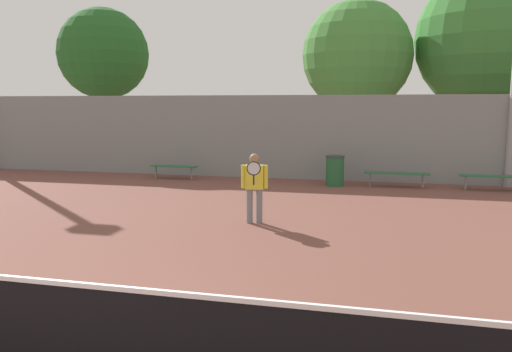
{
  "coord_description": "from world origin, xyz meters",
  "views": [
    {
      "loc": [
        3.1,
        -4.09,
        2.66
      ],
      "look_at": [
        0.25,
        7.77,
        0.9
      ],
      "focal_mm": 35.0,
      "sensor_mm": 36.0,
      "label": 1
    }
  ],
  "objects_px": {
    "tennis_player": "(254,184)",
    "tree_green_broad": "(490,40)",
    "bench_courtside_near": "(396,174)",
    "tree_green_tall": "(357,56)",
    "bench_adjacent_court": "(493,177)",
    "trash_bin": "(335,171)",
    "tennis_net": "(49,324)",
    "bench_courtside_far": "(173,167)",
    "tree_dark_dense": "(103,54)"
  },
  "relations": [
    {
      "from": "bench_courtside_near",
      "to": "bench_adjacent_court",
      "type": "bearing_deg",
      "value": -0.0
    },
    {
      "from": "bench_courtside_near",
      "to": "tree_green_broad",
      "type": "bearing_deg",
      "value": 60.51
    },
    {
      "from": "tennis_net",
      "to": "bench_courtside_near",
      "type": "height_order",
      "value": "tennis_net"
    },
    {
      "from": "bench_courtside_far",
      "to": "tree_dark_dense",
      "type": "distance_m",
      "value": 9.28
    },
    {
      "from": "tree_dark_dense",
      "to": "tennis_net",
      "type": "bearing_deg",
      "value": -61.61
    },
    {
      "from": "tennis_net",
      "to": "tree_green_broad",
      "type": "height_order",
      "value": "tree_green_broad"
    },
    {
      "from": "tennis_net",
      "to": "tree_green_tall",
      "type": "height_order",
      "value": "tree_green_tall"
    },
    {
      "from": "tree_dark_dense",
      "to": "bench_adjacent_court",
      "type": "bearing_deg",
      "value": -18.78
    },
    {
      "from": "bench_courtside_near",
      "to": "tree_green_broad",
      "type": "relative_size",
      "value": 0.24
    },
    {
      "from": "tennis_player",
      "to": "tree_dark_dense",
      "type": "bearing_deg",
      "value": 121.69
    },
    {
      "from": "bench_courtside_near",
      "to": "tree_green_broad",
      "type": "distance_m",
      "value": 9.34
    },
    {
      "from": "bench_courtside_near",
      "to": "tree_green_tall",
      "type": "relative_size",
      "value": 0.29
    },
    {
      "from": "tennis_net",
      "to": "bench_courtside_near",
      "type": "bearing_deg",
      "value": 73.06
    },
    {
      "from": "trash_bin",
      "to": "bench_courtside_far",
      "type": "bearing_deg",
      "value": 178.03
    },
    {
      "from": "bench_adjacent_court",
      "to": "trash_bin",
      "type": "bearing_deg",
      "value": -177.66
    },
    {
      "from": "tennis_net",
      "to": "bench_adjacent_court",
      "type": "xyz_separation_m",
      "value": [
        6.66,
        12.44,
        -0.06
      ]
    },
    {
      "from": "bench_courtside_near",
      "to": "bench_adjacent_court",
      "type": "height_order",
      "value": "same"
    },
    {
      "from": "tennis_net",
      "to": "bench_courtside_far",
      "type": "xyz_separation_m",
      "value": [
        -3.91,
        12.44,
        -0.06
      ]
    },
    {
      "from": "bench_courtside_far",
      "to": "bench_adjacent_court",
      "type": "bearing_deg",
      "value": -0.0
    },
    {
      "from": "tree_green_tall",
      "to": "tree_green_broad",
      "type": "height_order",
      "value": "tree_green_broad"
    },
    {
      "from": "tennis_net",
      "to": "tree_green_broad",
      "type": "xyz_separation_m",
      "value": [
        7.7,
        19.35,
        4.86
      ]
    },
    {
      "from": "tennis_player",
      "to": "bench_courtside_near",
      "type": "xyz_separation_m",
      "value": [
        3.28,
        5.87,
        -0.47
      ]
    },
    {
      "from": "trash_bin",
      "to": "tree_green_tall",
      "type": "xyz_separation_m",
      "value": [
        0.36,
        6.19,
        4.22
      ]
    },
    {
      "from": "bench_courtside_near",
      "to": "bench_adjacent_court",
      "type": "distance_m",
      "value": 2.88
    },
    {
      "from": "bench_adjacent_court",
      "to": "trash_bin",
      "type": "height_order",
      "value": "trash_bin"
    },
    {
      "from": "tennis_net",
      "to": "tree_green_tall",
      "type": "distance_m",
      "value": 19.04
    },
    {
      "from": "tree_green_tall",
      "to": "tree_green_broad",
      "type": "distance_m",
      "value": 5.61
    },
    {
      "from": "tree_green_broad",
      "to": "tennis_net",
      "type": "bearing_deg",
      "value": -111.69
    },
    {
      "from": "tree_dark_dense",
      "to": "bench_courtside_near",
      "type": "bearing_deg",
      "value": -22.41
    },
    {
      "from": "tennis_player",
      "to": "bench_courtside_near",
      "type": "bearing_deg",
      "value": 50.68
    },
    {
      "from": "trash_bin",
      "to": "bench_adjacent_court",
      "type": "bearing_deg",
      "value": 2.34
    },
    {
      "from": "bench_courtside_near",
      "to": "tree_green_tall",
      "type": "distance_m",
      "value": 7.53
    },
    {
      "from": "tennis_player",
      "to": "tree_green_broad",
      "type": "xyz_separation_m",
      "value": [
        7.19,
        12.79,
        4.45
      ]
    },
    {
      "from": "trash_bin",
      "to": "tennis_net",
      "type": "bearing_deg",
      "value": -98.55
    },
    {
      "from": "tennis_player",
      "to": "tree_dark_dense",
      "type": "xyz_separation_m",
      "value": [
        -10.25,
        11.45,
        4.12
      ]
    },
    {
      "from": "tennis_player",
      "to": "trash_bin",
      "type": "height_order",
      "value": "tennis_player"
    },
    {
      "from": "tennis_net",
      "to": "tree_green_tall",
      "type": "relative_size",
      "value": 1.46
    },
    {
      "from": "tennis_player",
      "to": "bench_courtside_far",
      "type": "height_order",
      "value": "tennis_player"
    },
    {
      "from": "bench_courtside_near",
      "to": "tree_green_tall",
      "type": "bearing_deg",
      "value": 104.85
    },
    {
      "from": "tennis_net",
      "to": "bench_adjacent_court",
      "type": "height_order",
      "value": "tennis_net"
    },
    {
      "from": "tennis_net",
      "to": "bench_courtside_far",
      "type": "bearing_deg",
      "value": 107.45
    },
    {
      "from": "trash_bin",
      "to": "tree_dark_dense",
      "type": "xyz_separation_m",
      "value": [
        -11.58,
        5.78,
        4.52
      ]
    },
    {
      "from": "tennis_player",
      "to": "bench_adjacent_court",
      "type": "relative_size",
      "value": 0.82
    },
    {
      "from": "bench_courtside_near",
      "to": "bench_courtside_far",
      "type": "bearing_deg",
      "value": 180.0
    },
    {
      "from": "tennis_player",
      "to": "bench_courtside_far",
      "type": "distance_m",
      "value": 7.36
    },
    {
      "from": "bench_courtside_far",
      "to": "bench_adjacent_court",
      "type": "xyz_separation_m",
      "value": [
        10.57,
        -0.0,
        0.0
      ]
    },
    {
      "from": "tennis_net",
      "to": "tree_green_broad",
      "type": "distance_m",
      "value": 21.39
    },
    {
      "from": "trash_bin",
      "to": "tree_green_tall",
      "type": "height_order",
      "value": "tree_green_tall"
    },
    {
      "from": "bench_courtside_far",
      "to": "tree_dark_dense",
      "type": "relative_size",
      "value": 0.24
    },
    {
      "from": "tree_green_tall",
      "to": "tree_green_broad",
      "type": "bearing_deg",
      "value": 9.54
    }
  ]
}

